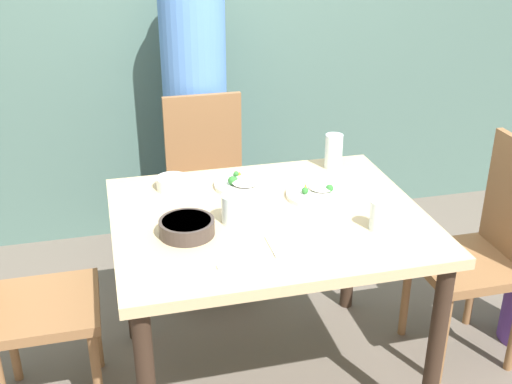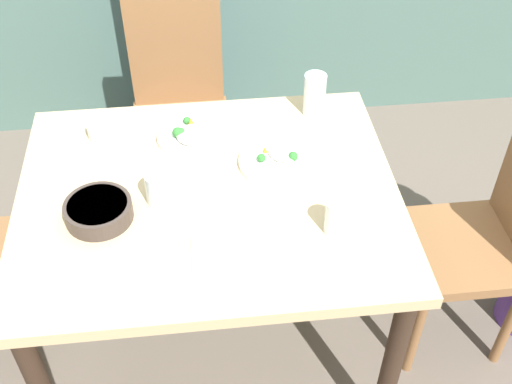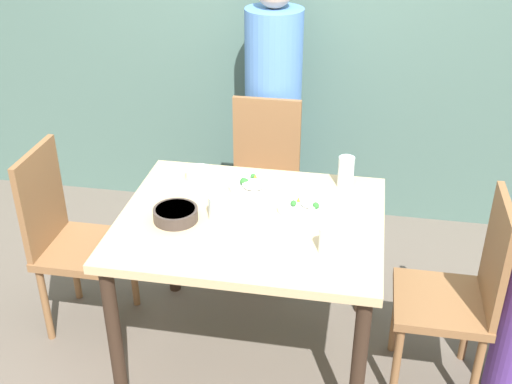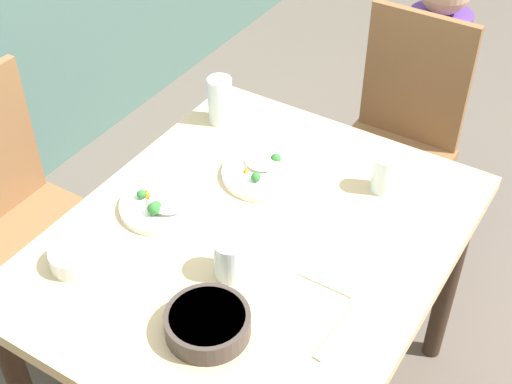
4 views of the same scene
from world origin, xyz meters
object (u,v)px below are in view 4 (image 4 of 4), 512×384
(chair_child_spot, at_px, (396,139))
(glass_water_tall, at_px, (220,100))
(plate_rice_adult, at_px, (264,171))
(person_child, at_px, (425,105))
(bowl_curry, at_px, (208,323))
(chair_adult_spot, at_px, (23,214))

(chair_child_spot, height_order, glass_water_tall, chair_child_spot)
(plate_rice_adult, height_order, glass_water_tall, glass_water_tall)
(person_child, xyz_separation_m, bowl_curry, (-1.50, -0.04, 0.29))
(plate_rice_adult, xyz_separation_m, glass_water_tall, (0.16, 0.25, 0.06))
(plate_rice_adult, bearing_deg, chair_adult_spot, 113.78)
(person_child, distance_m, bowl_curry, 1.53)
(chair_child_spot, relative_size, glass_water_tall, 6.43)
(bowl_curry, bearing_deg, chair_adult_spot, 75.57)
(chair_adult_spot, relative_size, plate_rice_adult, 3.97)
(person_child, distance_m, glass_water_tall, 0.96)
(chair_child_spot, bearing_deg, bowl_curry, -87.93)
(bowl_curry, relative_size, glass_water_tall, 1.29)
(person_child, height_order, plate_rice_adult, person_child)
(plate_rice_adult, bearing_deg, bowl_curry, -161.27)
(chair_adult_spot, xyz_separation_m, person_child, (1.27, -0.84, -0.01))
(bowl_curry, distance_m, plate_rice_adult, 0.57)
(person_child, bearing_deg, chair_adult_spot, 146.53)
(person_child, relative_size, glass_water_tall, 7.18)
(plate_rice_adult, bearing_deg, chair_child_spot, -11.41)
(bowl_curry, distance_m, glass_water_tall, 0.82)
(chair_adult_spot, bearing_deg, person_child, -33.47)
(plate_rice_adult, bearing_deg, glass_water_tall, 58.33)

